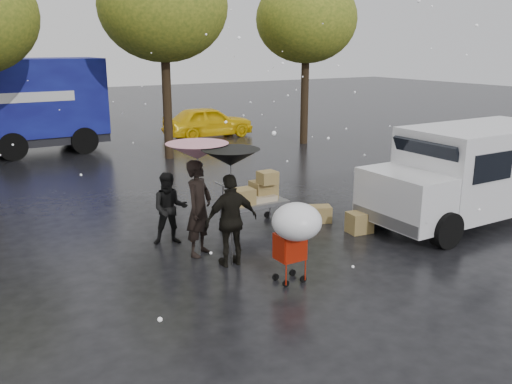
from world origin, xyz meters
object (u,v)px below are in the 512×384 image
shopping_cart (296,226)px  yellow_taxi (208,122)px  person_black (231,220)px  person_pink (199,208)px  vendor_cart (256,195)px  white_van (470,172)px

shopping_cart → yellow_taxi: 15.70m
person_black → yellow_taxi: person_black is taller
person_pink → vendor_cart: size_ratio=1.24×
white_van → person_pink: bearing=168.3°
person_pink → shopping_cart: (0.79, -2.11, 0.12)m
person_black → white_van: white_van is taller
shopping_cart → person_pink: bearing=110.5°
person_pink → person_black: person_pink is taller
person_black → shopping_cart: 1.44m
person_pink → person_black: size_ratio=1.08×
vendor_cart → yellow_taxi: (4.51, 11.63, -0.04)m
person_pink → shopping_cart: bearing=-105.5°
vendor_cart → person_black: bearing=-132.2°
person_black → yellow_taxi: size_ratio=0.44×
shopping_cart → vendor_cart: bearing=71.0°
white_van → yellow_taxi: white_van is taller
vendor_cart → shopping_cart: shopping_cart is taller
yellow_taxi → shopping_cart: bearing=161.1°
person_black → white_van: (5.94, -0.51, 0.29)m
person_pink → yellow_taxi: bearing=27.2°
white_van → yellow_taxi: (0.12, 13.85, -0.48)m
person_black → person_pink: bearing=-65.2°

